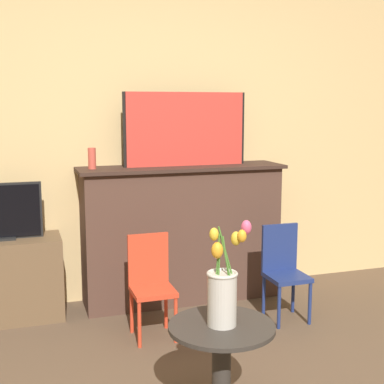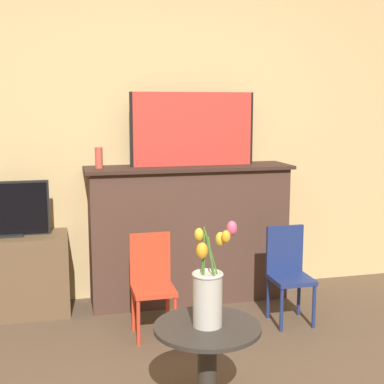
{
  "view_description": "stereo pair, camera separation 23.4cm",
  "coord_description": "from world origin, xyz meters",
  "px_view_note": "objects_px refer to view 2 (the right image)",
  "views": [
    {
      "loc": [
        -0.94,
        -1.84,
        1.46
      ],
      "look_at": [
        0.05,
        1.21,
        0.94
      ],
      "focal_mm": 50.0,
      "sensor_mm": 36.0,
      "label": 1
    },
    {
      "loc": [
        -0.72,
        -1.9,
        1.46
      ],
      "look_at": [
        0.05,
        1.21,
        0.94
      ],
      "focal_mm": 50.0,
      "sensor_mm": 36.0,
      "label": 2
    }
  ],
  "objects_px": {
    "painting": "(193,129)",
    "chair_blue": "(288,269)",
    "chair_red": "(152,279)",
    "vase_tulips": "(208,291)",
    "tv_monitor": "(6,210)"
  },
  "relations": [
    {
      "from": "chair_blue",
      "to": "painting",
      "type": "bearing_deg",
      "value": 132.08
    },
    {
      "from": "chair_red",
      "to": "chair_blue",
      "type": "bearing_deg",
      "value": -0.73
    },
    {
      "from": "tv_monitor",
      "to": "vase_tulips",
      "type": "height_order",
      "value": "vase_tulips"
    },
    {
      "from": "vase_tulips",
      "to": "chair_red",
      "type": "bearing_deg",
      "value": 94.49
    },
    {
      "from": "chair_red",
      "to": "chair_blue",
      "type": "xyz_separation_m",
      "value": [
        0.94,
        -0.01,
        0.0
      ]
    },
    {
      "from": "painting",
      "to": "chair_blue",
      "type": "distance_m",
      "value": 1.22
    },
    {
      "from": "tv_monitor",
      "to": "chair_blue",
      "type": "xyz_separation_m",
      "value": [
        1.86,
        -0.56,
        -0.39
      ]
    },
    {
      "from": "tv_monitor",
      "to": "chair_blue",
      "type": "relative_size",
      "value": 0.89
    },
    {
      "from": "tv_monitor",
      "to": "chair_blue",
      "type": "distance_m",
      "value": 1.98
    },
    {
      "from": "painting",
      "to": "chair_blue",
      "type": "height_order",
      "value": "painting"
    },
    {
      "from": "painting",
      "to": "chair_red",
      "type": "height_order",
      "value": "painting"
    },
    {
      "from": "tv_monitor",
      "to": "vase_tulips",
      "type": "relative_size",
      "value": 1.2
    },
    {
      "from": "chair_blue",
      "to": "vase_tulips",
      "type": "bearing_deg",
      "value": -129.74
    },
    {
      "from": "chair_blue",
      "to": "vase_tulips",
      "type": "distance_m",
      "value": 1.37
    },
    {
      "from": "chair_red",
      "to": "vase_tulips",
      "type": "relative_size",
      "value": 1.34
    }
  ]
}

